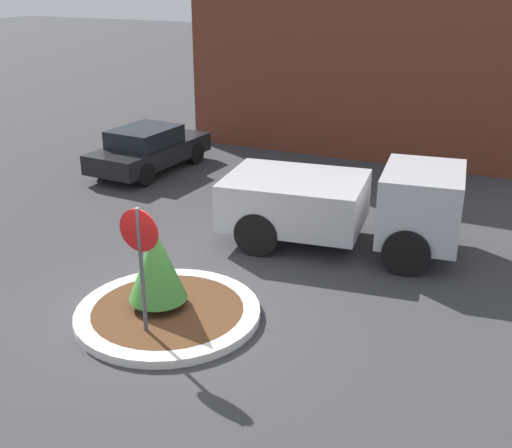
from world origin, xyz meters
TOP-DOWN VIEW (x-y plane):
  - ground_plane at (0.00, 0.00)m, footprint 120.00×120.00m
  - traffic_island at (0.00, 0.00)m, footprint 3.35×3.35m
  - stop_sign at (0.06, -0.77)m, footprint 0.73×0.07m
  - island_shrub at (-0.22, 0.04)m, footprint 1.06×1.06m
  - utility_truck at (1.87, 4.44)m, footprint 5.42×2.97m
  - storefront_building at (-0.27, 14.31)m, footprint 11.44×6.07m
  - parked_sedan_black at (-5.40, 7.43)m, footprint 2.03×4.31m

SIDE VIEW (x-z plane):
  - ground_plane at x=0.00m, z-range 0.00..0.00m
  - traffic_island at x=0.00m, z-range 0.00..0.16m
  - parked_sedan_black at x=-5.40m, z-range 0.01..1.41m
  - island_shrub at x=-0.22m, z-range 0.23..1.77m
  - utility_truck at x=1.87m, z-range 0.06..2.00m
  - stop_sign at x=0.06m, z-range 0.46..2.83m
  - storefront_building at x=-0.27m, z-range 0.00..7.68m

